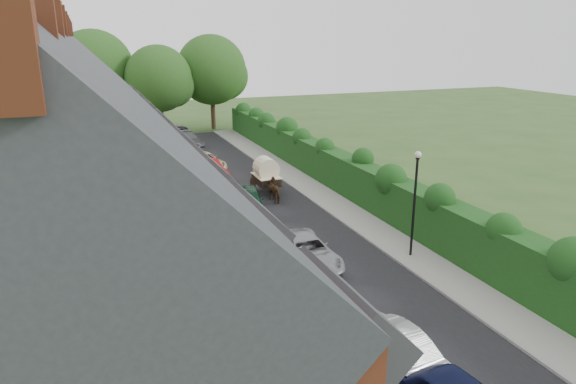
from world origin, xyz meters
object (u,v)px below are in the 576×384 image
car_red (208,170)px  horse_cart (266,173)px  car_silver_a (402,357)px  car_grey (186,139)px  car_beige (204,162)px  car_white (258,235)px  horse (276,190)px  lamppost (415,191)px  car_green (247,200)px  car_silver_b (306,252)px  car_black (181,134)px

car_red → horse_cart: (2.89, -4.63, 0.66)m
car_silver_a → car_grey: 36.52m
car_red → car_beige: size_ratio=0.92×
car_grey → car_red: bearing=-102.5°
car_white → car_red: bearing=97.6°
car_beige → horse: horse is taller
car_silver_a → lamppost: bearing=45.9°
car_white → car_green: bearing=88.5°
car_silver_a → car_silver_b: bearing=78.8°
car_white → car_black: (1.22, 28.28, 0.14)m
car_white → car_grey: 25.32m
car_red → car_black: (0.70, 15.06, 0.05)m
car_red → car_black: car_black is taller
car_white → car_grey: size_ratio=0.87×
car_white → car_green: 5.36m
car_grey → car_silver_a: bearing=-99.7°
horse_cart → car_silver_b: bearing=-100.1°
car_white → car_green: (1.05, 5.26, 0.11)m
car_red → car_grey: (0.68, 12.06, 0.01)m
lamppost → car_red: lamppost is taller
car_beige → lamppost: bearing=-84.5°
car_white → horse_cart: size_ratio=1.33×
car_silver_a → car_silver_b: size_ratio=0.91×
car_silver_b → car_grey: car_grey is taller
lamppost → car_black: size_ratio=1.10×
lamppost → car_green: 10.74m
car_red → horse_cart: horse_cart is taller
car_white → car_red: (0.52, 13.23, 0.09)m
car_red → car_beige: (0.33, 2.86, -0.06)m
lamppost → car_white: lamppost is taller
car_silver_b → car_green: car_green is taller
car_red → horse: car_red is taller
car_white → car_green: car_green is taller
car_white → car_red: 13.24m
car_green → car_red: car_green is taller
car_beige → car_grey: bearing=77.6°
car_red → horse_cart: bearing=-68.6°
car_beige → car_black: size_ratio=1.06×
car_silver_a → horse: horse is taller
car_beige → car_black: (0.37, 12.19, 0.11)m
car_silver_a → horse_cart: bearing=74.9°
car_red → car_silver_b: bearing=-97.4°
car_grey → horse: bearing=-92.5°
car_green → horse: size_ratio=2.61×
car_green → horse: bearing=44.2°
car_silver_a → car_beige: 27.31m
car_red → car_white: bearing=-102.8°
car_black → horse_cart: bearing=-93.2°
car_grey → horse: car_grey is taller
car_silver_b → horse: bearing=79.4°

